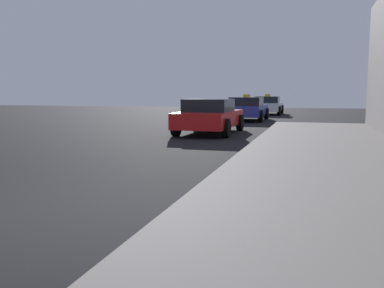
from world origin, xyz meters
name	(u,v)px	position (x,y,z in m)	size (l,w,h in m)	color
sidewalk	(362,265)	(4.00, 0.00, 0.07)	(4.00, 32.00, 0.15)	gray
car_red	(210,116)	(-0.05, 11.22, 0.65)	(1.98, 4.30, 1.27)	red
car_blue	(247,109)	(0.14, 18.90, 0.65)	(2.05, 4.32, 1.43)	#233899
car_white	(268,105)	(0.56, 25.83, 0.65)	(2.00, 4.20, 1.43)	white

